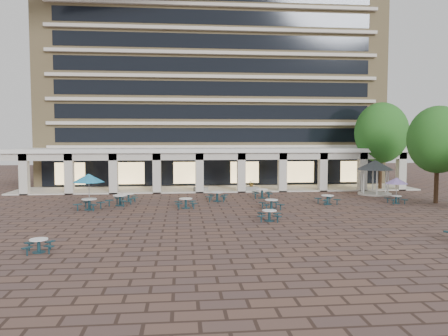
{
  "coord_description": "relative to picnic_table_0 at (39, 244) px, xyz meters",
  "views": [
    {
      "loc": [
        -3.82,
        -31.12,
        5.52
      ],
      "look_at": [
        -0.54,
        3.0,
        3.13
      ],
      "focal_mm": 35.0,
      "sensor_mm": 36.0,
      "label": 1
    }
  ],
  "objects": [
    {
      "name": "picnic_table_1",
      "position": [
        12.63,
        6.72,
        0.05
      ],
      "size": [
        1.84,
        1.84,
        0.73
      ],
      "rotation": [
        0.0,
        0.0,
        -0.19
      ],
      "color": "#153540",
      "rests_on": "ground"
    },
    {
      "name": "tree_east_a",
      "position": [
        28.18,
        13.17,
        4.96
      ],
      "size": [
        4.91,
        4.91,
        8.19
      ],
      "color": "#3D2918",
      "rests_on": "ground"
    },
    {
      "name": "planter_right",
      "position": [
        13.98,
        22.59,
        0.07
      ],
      "size": [
        1.5,
        0.75,
        1.2
      ],
      "color": "gray",
      "rests_on": "ground"
    },
    {
      "name": "picnic_table_11",
      "position": [
        24.73,
        13.25,
        1.46
      ],
      "size": [
        1.88,
        1.88,
        2.17
      ],
      "rotation": [
        0.0,
        0.0,
        0.0
      ],
      "color": "#153540",
      "rests_on": "ground"
    },
    {
      "name": "picnic_table_0",
      "position": [
        0.0,
        0.0,
        0.0
      ],
      "size": [
        1.68,
        1.68,
        0.65
      ],
      "rotation": [
        0.0,
        0.0,
        0.23
      ],
      "color": "#153540",
      "rests_on": "ground"
    },
    {
      "name": "picnic_table_13",
      "position": [
        14.15,
        17.61,
        0.11
      ],
      "size": [
        2.05,
        2.05,
        0.83
      ],
      "rotation": [
        0.0,
        0.0,
        -0.14
      ],
      "color": "#153540",
      "rests_on": "ground"
    },
    {
      "name": "picnic_table_10",
      "position": [
        18.88,
        13.42,
        0.07
      ],
      "size": [
        1.94,
        1.94,
        0.76
      ],
      "rotation": [
        0.0,
        0.0,
        0.21
      ],
      "color": "#153540",
      "rests_on": "ground"
    },
    {
      "name": "picnic_table_5",
      "position": [
        7.16,
        12.56,
        0.08
      ],
      "size": [
        1.84,
        1.84,
        0.78
      ],
      "rotation": [
        0.0,
        0.0,
        0.07
      ],
      "color": "#153540",
      "rests_on": "ground"
    },
    {
      "name": "apartment_building",
      "position": [
        10.73,
        35.16,
        12.21
      ],
      "size": [
        40.0,
        15.5,
        25.2
      ],
      "color": "tan",
      "rests_on": "ground"
    },
    {
      "name": "picnic_table_4",
      "position": [
        -0.19,
        12.47,
        1.95
      ],
      "size": [
        2.39,
        2.39,
        2.75
      ],
      "rotation": [
        0.0,
        0.0,
        -0.27
      ],
      "color": "#153540",
      "rests_on": "ground"
    },
    {
      "name": "gazebo",
      "position": [
        25.5,
        19.06,
        2.1
      ],
      "size": [
        3.56,
        3.56,
        3.31
      ],
      "rotation": [
        0.0,
        0.0,
        0.24
      ],
      "color": "beige",
      "rests_on": "ground"
    },
    {
      "name": "picnic_table_9",
      "position": [
        9.9,
        15.97,
        0.1
      ],
      "size": [
        2.05,
        2.05,
        0.82
      ],
      "rotation": [
        0.0,
        0.0,
        -0.17
      ],
      "color": "#153540",
      "rests_on": "ground"
    },
    {
      "name": "planter_left",
      "position": [
        8.78,
        22.59,
        0.14
      ],
      "size": [
        1.5,
        0.65,
        1.29
      ],
      "color": "gray",
      "rests_on": "ground"
    },
    {
      "name": "tree_east_c",
      "position": [
        27.77,
        22.71,
        5.63
      ],
      "size": [
        5.53,
        5.53,
        9.21
      ],
      "color": "#3D2918",
      "rests_on": "ground"
    },
    {
      "name": "picnic_table_12",
      "position": [
        1.85,
        14.41,
        0.12
      ],
      "size": [
        2.31,
        2.31,
        0.85
      ],
      "rotation": [
        0.0,
        0.0,
        -0.36
      ],
      "color": "#153540",
      "rests_on": "ground"
    },
    {
      "name": "picnic_table_7",
      "position": [
        13.73,
        11.38,
        0.06
      ],
      "size": [
        1.81,
        1.81,
        0.76
      ],
      "rotation": [
        0.0,
        0.0,
        0.09
      ],
      "color": "#153540",
      "rests_on": "ground"
    },
    {
      "name": "retail_arcade",
      "position": [
        10.73,
        24.49,
        2.61
      ],
      "size": [
        42.0,
        6.6,
        4.4
      ],
      "color": "white",
      "rests_on": "ground"
    },
    {
      "name": "picnic_table_8",
      "position": [
        2.28,
        16.48,
        0.03
      ],
      "size": [
        1.75,
        1.75,
        0.71
      ],
      "rotation": [
        0.0,
        0.0,
        0.16
      ],
      "color": "#153540",
      "rests_on": "ground"
    },
    {
      "name": "ground",
      "position": [
        10.73,
        9.69,
        -0.39
      ],
      "size": [
        120.0,
        120.0,
        0.0
      ],
      "primitive_type": "plane",
      "color": "brown",
      "rests_on": "ground"
    }
  ]
}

